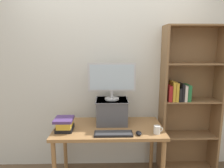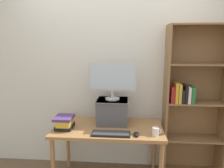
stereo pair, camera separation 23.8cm
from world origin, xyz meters
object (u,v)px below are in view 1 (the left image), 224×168
(desk, at_px, (109,133))
(book_stack, at_px, (65,124))
(coffee_mug, at_px, (157,130))
(bookshelf_unit, at_px, (188,99))
(computer_monitor, at_px, (112,79))
(computer_mouse, at_px, (139,133))
(riser_box, at_px, (112,111))
(keyboard, at_px, (113,134))

(desk, height_order, book_stack, book_stack)
(coffee_mug, bearing_deg, bookshelf_unit, 42.92)
(computer_monitor, height_order, computer_mouse, computer_monitor)
(computer_monitor, height_order, book_stack, computer_monitor)
(riser_box, height_order, coffee_mug, riser_box)
(bookshelf_unit, xyz_separation_m, book_stack, (-1.58, -0.38, -0.19))
(keyboard, height_order, computer_mouse, computer_mouse)
(bookshelf_unit, distance_m, coffee_mug, 0.75)
(coffee_mug, bearing_deg, keyboard, -177.77)
(bookshelf_unit, distance_m, riser_box, 1.04)
(bookshelf_unit, distance_m, keyboard, 1.16)
(riser_box, relative_size, computer_monitor, 0.69)
(bookshelf_unit, relative_size, keyboard, 4.61)
(desk, relative_size, bookshelf_unit, 0.67)
(keyboard, height_order, coffee_mug, coffee_mug)
(computer_mouse, distance_m, coffee_mug, 0.21)
(riser_box, relative_size, book_stack, 1.71)
(bookshelf_unit, bearing_deg, coffee_mug, -137.08)
(desk, xyz_separation_m, bookshelf_unit, (1.07, 0.28, 0.35))
(riser_box, distance_m, computer_monitor, 0.41)
(bookshelf_unit, height_order, computer_mouse, bookshelf_unit)
(riser_box, relative_size, coffee_mug, 3.91)
(bookshelf_unit, distance_m, computer_monitor, 1.08)
(computer_monitor, distance_m, coffee_mug, 0.80)
(riser_box, height_order, computer_monitor, computer_monitor)
(desk, xyz_separation_m, computer_monitor, (0.04, 0.13, 0.66))
(bookshelf_unit, xyz_separation_m, coffee_mug, (-0.52, -0.49, -0.22))
(bookshelf_unit, xyz_separation_m, riser_box, (-1.02, -0.15, -0.10))
(keyboard, xyz_separation_m, book_stack, (-0.56, 0.13, 0.06))
(desk, bearing_deg, computer_monitor, 72.04)
(book_stack, bearing_deg, computer_mouse, -9.15)
(bookshelf_unit, bearing_deg, keyboard, -153.50)
(riser_box, bearing_deg, book_stack, -158.00)
(desk, height_order, keyboard, keyboard)
(keyboard, distance_m, coffee_mug, 0.49)
(computer_monitor, bearing_deg, keyboard, -88.43)
(riser_box, distance_m, computer_mouse, 0.48)
(computer_mouse, bearing_deg, riser_box, 128.87)
(coffee_mug, bearing_deg, riser_box, 146.36)
(keyboard, distance_m, computer_mouse, 0.28)
(bookshelf_unit, bearing_deg, computer_mouse, -145.11)
(bookshelf_unit, relative_size, book_stack, 8.35)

